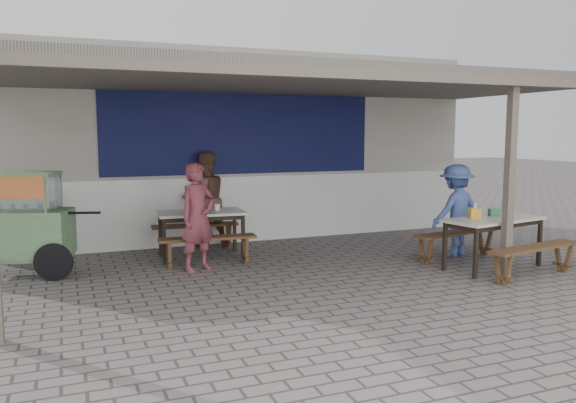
% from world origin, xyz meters
% --- Properties ---
extents(ground, '(60.00, 60.00, 0.00)m').
position_xyz_m(ground, '(0.00, 0.00, 0.00)').
color(ground, '#66605C').
rests_on(ground, ground).
extents(back_wall, '(9.00, 1.28, 3.50)m').
position_xyz_m(back_wall, '(-0.00, 3.58, 1.72)').
color(back_wall, '#B5B1A3').
rests_on(back_wall, ground).
extents(warung_roof, '(9.00, 4.21, 2.81)m').
position_xyz_m(warung_roof, '(0.02, 0.90, 2.71)').
color(warung_roof, '#635C55').
rests_on(warung_roof, ground).
extents(table_left, '(1.39, 0.83, 0.75)m').
position_xyz_m(table_left, '(-1.25, 1.89, 0.67)').
color(table_left, silver).
rests_on(table_left, ground).
extents(bench_left_street, '(1.46, 0.38, 0.45)m').
position_xyz_m(bench_left_street, '(-1.29, 1.28, 0.34)').
color(bench_left_street, brown).
rests_on(bench_left_street, ground).
extents(bench_left_wall, '(1.46, 0.38, 0.45)m').
position_xyz_m(bench_left_wall, '(-1.21, 2.50, 0.34)').
color(bench_left_wall, brown).
rests_on(bench_left_wall, ground).
extents(table_right, '(1.65, 0.94, 0.75)m').
position_xyz_m(table_right, '(2.58, -0.39, 0.67)').
color(table_right, silver).
rests_on(table_right, ground).
extents(bench_right_street, '(1.67, 0.57, 0.45)m').
position_xyz_m(bench_right_street, '(2.70, -1.06, 0.34)').
color(bench_right_street, brown).
rests_on(bench_right_street, ground).
extents(bench_right_wall, '(1.67, 0.57, 0.45)m').
position_xyz_m(bench_right_wall, '(2.46, 0.28, 0.34)').
color(bench_right_wall, brown).
rests_on(bench_right_wall, ground).
extents(vendor_cart, '(1.86, 1.09, 1.45)m').
position_xyz_m(vendor_cart, '(-3.82, 1.71, 0.79)').
color(vendor_cart, '#6A9060').
rests_on(vendor_cart, ground).
extents(patron_street_side, '(0.68, 0.58, 1.57)m').
position_xyz_m(patron_street_side, '(-1.48, 1.08, 0.78)').
color(patron_street_side, brown).
rests_on(patron_street_side, ground).
extents(patron_wall_side, '(0.92, 0.79, 1.67)m').
position_xyz_m(patron_wall_side, '(-0.97, 2.75, 0.83)').
color(patron_wall_side, brown).
rests_on(patron_wall_side, ground).
extents(patron_right_table, '(1.05, 0.72, 1.49)m').
position_xyz_m(patron_right_table, '(2.65, 0.56, 0.74)').
color(patron_right_table, '#445B9C').
rests_on(patron_right_table, ground).
extents(tissue_box, '(0.19, 0.19, 0.15)m').
position_xyz_m(tissue_box, '(2.31, -0.29, 0.82)').
color(tissue_box, gold).
rests_on(tissue_box, table_right).
extents(donation_box, '(0.18, 0.15, 0.11)m').
position_xyz_m(donation_box, '(2.73, -0.22, 0.80)').
color(donation_box, '#2F6A3C').
rests_on(donation_box, table_right).
extents(condiment_jar, '(0.09, 0.09, 0.10)m').
position_xyz_m(condiment_jar, '(-0.97, 1.94, 0.80)').
color(condiment_jar, white).
rests_on(condiment_jar, table_left).
extents(condiment_bowl, '(0.20, 0.20, 0.04)m').
position_xyz_m(condiment_bowl, '(-1.35, 1.94, 0.77)').
color(condiment_bowl, silver).
rests_on(condiment_bowl, table_left).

